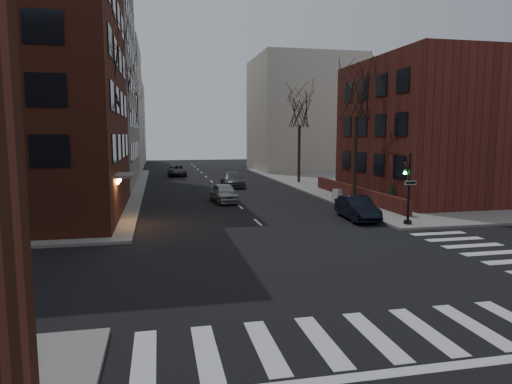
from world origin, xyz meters
The scene contains 22 objects.
ground centered at (0.00, 0.00, 0.00)m, with size 160.00×160.00×0.00m, color black.
sidewalk_far_right centered at (29.00, 30.00, 0.07)m, with size 44.00×44.00×0.15m, color gray.
building_left_tan centered at (-17.00, 34.00, 14.00)m, with size 18.00×18.00×28.00m, color gray.
building_right_brick centered at (16.50, 19.00, 5.50)m, with size 12.00×14.00×11.00m, color #59211A.
low_wall_right centered at (9.30, 19.00, 0.65)m, with size 0.35×16.00×1.00m, color #59211A.
building_distant_la centered at (-15.00, 55.00, 9.00)m, with size 14.00×16.00×18.00m, color #BAAE9D.
building_distant_ra centered at (15.00, 50.00, 8.00)m, with size 14.00×14.00×16.00m, color #BAAE9D.
building_distant_lb centered at (-13.00, 72.00, 7.00)m, with size 10.00×12.00×14.00m, color #BAAE9D.
traffic_signal centered at (7.94, 8.99, 1.91)m, with size 0.76×0.44×4.00m.
tree_left_a centered at (-8.80, 14.00, 8.47)m, with size 4.18×4.18×10.26m.
tree_left_b centered at (-8.80, 26.00, 8.91)m, with size 4.40×4.40×10.80m.
tree_left_c centered at (-8.80, 40.00, 8.03)m, with size 3.96×3.96×9.72m.
tree_right_a centered at (8.80, 18.00, 8.03)m, with size 3.96×3.96×9.72m.
tree_right_b centered at (8.80, 32.00, 7.59)m, with size 3.74×3.74×9.18m.
streetlamp_near centered at (-8.20, 22.00, 4.24)m, with size 0.36×0.36×6.28m.
streetlamp_far centered at (-8.20, 42.00, 4.24)m, with size 0.36×0.36×6.28m.
parked_sedan centered at (6.10, 11.57, 0.71)m, with size 1.51×4.33×1.43m, color black.
car_lane_silver centered at (-0.80, 20.40, 0.72)m, with size 1.70×4.22×1.44m, color #A4A4A9.
car_lane_gray centered at (1.45, 30.37, 0.72)m, with size 2.01×4.94×1.43m, color #45454A.
car_lane_far centered at (-3.42, 43.82, 0.67)m, with size 2.21×4.80×1.33m, color #3E3D42.
sandwich_board centered at (7.30, 17.74, 0.65)m, with size 0.44×0.62×0.99m, color silver.
evergreen_shrub centered at (10.50, 15.27, 1.05)m, with size 1.08×1.08×1.80m, color black.
Camera 1 is at (-5.65, -13.92, 5.17)m, focal length 32.00 mm.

